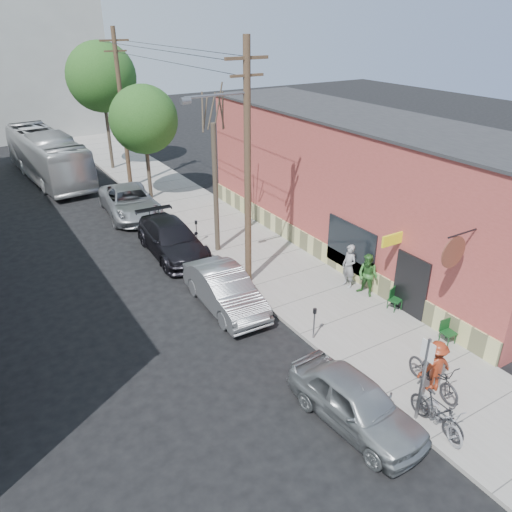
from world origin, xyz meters
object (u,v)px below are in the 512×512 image
tree_leafy_mid (144,120)px  car_0 (356,402)px  tree_bare (216,190)px  parked_bike_a (437,412)px  parking_meter_far (196,228)px  cyclist (435,366)px  utility_pole_near (246,165)px  car_1 (225,290)px  parking_meter_near (314,319)px  parked_bike_b (441,416)px  patio_chair_a (395,300)px  patron_grey (349,266)px  patio_chair_b (448,332)px  patron_green (368,275)px  sign_post (424,372)px  car_2 (172,239)px  bus (47,156)px  car_3 (130,202)px  tree_leafy_far (101,77)px

tree_leafy_mid → car_0: bearing=-95.3°
tree_bare → parked_bike_a: size_ratio=3.30×
parking_meter_far → cyclist: cyclist is taller
utility_pole_near → car_1: (-1.74, -1.19, -4.60)m
parking_meter_near → parked_bike_b: bearing=-86.5°
tree_leafy_mid → patio_chair_a: bearing=-79.3°
parking_meter_near → patron_grey: (3.62, 2.31, 0.13)m
patio_chair_b → patio_chair_a: bearing=94.0°
cyclist → car_0: 2.95m
patron_grey → patron_green: 1.00m
parking_meter_near → parking_meter_far: (0.00, 9.80, 0.00)m
patio_chair_a → parked_bike_b: (-3.62, -5.28, 0.06)m
parking_meter_near → patio_chair_b: size_ratio=1.41×
patio_chair_b → parked_bike_b: 4.46m
parking_meter_near → cyclist: cyclist is taller
parking_meter_near → patron_green: 4.00m
patio_chair_b → parked_bike_a: parked_bike_a is taller
sign_post → patron_grey: (3.52, 7.08, -0.72)m
car_2 → bus: (-2.55, 16.33, 0.87)m
car_2 → car_3: car_3 is taller
utility_pole_near → parked_bike_a: size_ratio=5.28×
tree_leafy_mid → patron_grey: tree_leafy_mid is taller
parking_meter_far → car_1: bearing=-104.9°
patio_chair_b → patron_grey: patron_grey is taller
parking_meter_far → tree_bare: (0.55, -1.24, 2.29)m
patio_chair_b → tree_bare: bearing=111.6°
tree_bare → tree_leafy_far: bearing=90.0°
patron_grey → cyclist: bearing=-18.0°
patron_grey → patio_chair_b: bearing=3.6°
sign_post → bus: 30.91m
tree_leafy_far → bus: bearing=-179.4°
patron_grey → car_0: (-5.07, -6.14, -0.36)m
parked_bike_a → bus: bearing=98.4°
tree_leafy_far → car_3: (-2.00, -10.07, -5.91)m
utility_pole_near → car_3: size_ratio=1.67×
parked_bike_b → tree_leafy_mid: bearing=102.7°
tree_bare → car_2: size_ratio=1.11×
tree_leafy_far → tree_bare: bearing=-90.0°
patron_grey → car_2: (-5.07, 7.23, -0.30)m
car_2 → car_3: size_ratio=0.94×
utility_pole_near → car_3: 11.91m
patio_chair_a → car_3: bearing=90.2°
cyclist → patio_chair_b: bearing=-137.8°
parking_meter_near → car_1: car_1 is taller
parked_bike_a → car_0: (-1.71, 1.47, 0.04)m
car_2 → utility_pole_near: bearing=-68.3°
parking_meter_near → parked_bike_a: (0.26, -5.30, -0.26)m
tree_bare → tree_leafy_far: 17.70m
parked_bike_b → tree_bare: bearing=102.4°
tree_leafy_far → car_3: tree_leafy_far is taller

